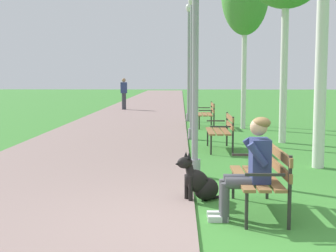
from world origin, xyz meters
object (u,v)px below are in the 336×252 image
lamp_post_far (189,61)px  pedestrian_distant (124,94)px  park_bench_far (207,112)px  person_seated_on_near_bench (251,164)px  park_bench_mid (222,129)px  lamp_post_near (195,57)px  dog_black (200,183)px  park_bench_near (263,173)px  lamp_post_mid (192,65)px

lamp_post_far → pedestrian_distant: bearing=118.0°
park_bench_far → person_seated_on_near_bench: 10.63m
park_bench_far → pedestrian_distant: (-3.84, 8.34, 0.33)m
park_bench_mid → park_bench_far: (-0.07, 5.10, 0.00)m
lamp_post_near → park_bench_far: bearing=85.3°
dog_black → park_bench_near: bearing=-34.8°
lamp_post_far → park_bench_far: bearing=-75.0°
lamp_post_near → pedestrian_distant: (-3.17, 16.45, -1.21)m
park_bench_mid → person_seated_on_near_bench: 5.54m
lamp_post_far → pedestrian_distant: lamp_post_far is taller
park_bench_far → pedestrian_distant: pedestrian_distant is taller
park_bench_mid → lamp_post_far: lamp_post_far is taller
lamp_post_near → lamp_post_mid: 4.94m
park_bench_mid → pedestrian_distant: bearing=106.2°
park_bench_near → person_seated_on_near_bench: size_ratio=1.20×
person_seated_on_near_bench → park_bench_near: bearing=56.8°
dog_black → lamp_post_near: bearing=90.8°
park_bench_mid → park_bench_near: bearing=-89.2°
park_bench_mid → park_bench_far: bearing=90.7°
park_bench_near → lamp_post_far: size_ratio=0.33×
person_seated_on_near_bench → lamp_post_mid: 7.61m
park_bench_near → lamp_post_far: lamp_post_far is taller
park_bench_near → park_bench_mid: 5.22m
lamp_post_near → lamp_post_mid: size_ratio=1.01×
person_seated_on_near_bench → lamp_post_far: size_ratio=0.28×
park_bench_far → pedestrian_distant: size_ratio=0.91×
pedestrian_distant → person_seated_on_near_bench: bearing=-78.8°
park_bench_mid → dog_black: size_ratio=1.94×
person_seated_on_near_bench → lamp_post_far: 13.00m
lamp_post_far → park_bench_near: bearing=-86.6°
person_seated_on_near_bench → dog_black: size_ratio=1.62×
lamp_post_far → pedestrian_distant: (-3.23, 6.09, -1.48)m
park_bench_near → park_bench_far: (-0.14, 10.31, 0.00)m
lamp_post_far → person_seated_on_near_bench: bearing=-87.6°
park_bench_mid → lamp_post_near: bearing=-103.6°
lamp_post_near → park_bench_near: bearing=-70.1°
park_bench_mid → pedestrian_distant: pedestrian_distant is taller
person_seated_on_near_bench → dog_black: (-0.57, 0.86, -0.42)m
lamp_post_mid → lamp_post_far: 5.42m
pedestrian_distant → lamp_post_mid: bearing=-74.3°
park_bench_far → person_seated_on_near_bench: bearing=-90.4°
park_bench_near → lamp_post_mid: 7.35m
park_bench_far → lamp_post_mid: size_ratio=0.38×
lamp_post_far → dog_black: bearing=-90.2°
lamp_post_near → lamp_post_far: bearing=89.7°
park_bench_mid → person_seated_on_near_bench: bearing=-91.4°
dog_black → lamp_post_near: 2.45m
pedestrian_distant → park_bench_near: bearing=-78.0°
lamp_post_near → lamp_post_mid: lamp_post_near is taller
pedestrian_distant → lamp_post_near: bearing=-79.1°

